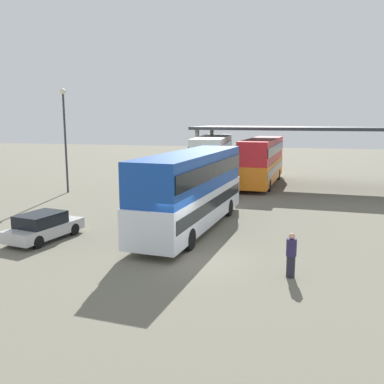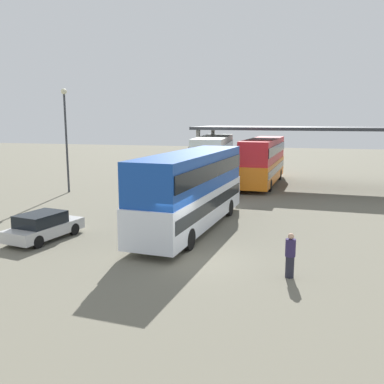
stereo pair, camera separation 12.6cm
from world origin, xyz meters
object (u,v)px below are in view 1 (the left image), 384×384
(double_decker_mid_row, at_px, (262,159))
(pedestrian_waiting, at_px, (291,255))
(parked_hatchback, at_px, (43,226))
(lamppost_tall, at_px, (65,128))
(double_decker_near_canopy, at_px, (213,159))
(double_decker_main, at_px, (192,187))

(double_decker_mid_row, height_order, pedestrian_waiting, double_decker_mid_row)
(parked_hatchback, bearing_deg, lamppost_tall, 36.36)
(lamppost_tall, height_order, pedestrian_waiting, lamppost_tall)
(double_decker_mid_row, bearing_deg, parked_hatchback, 159.94)
(double_decker_near_canopy, height_order, double_decker_mid_row, double_decker_near_canopy)
(parked_hatchback, height_order, lamppost_tall, lamppost_tall)
(parked_hatchback, distance_m, double_decker_near_canopy, 18.61)
(pedestrian_waiting, bearing_deg, double_decker_main, -39.85)
(double_decker_main, xyz_separation_m, double_decker_mid_row, (2.28, 16.37, -0.01))
(double_decker_main, bearing_deg, pedestrian_waiting, -133.02)
(parked_hatchback, distance_m, pedestrian_waiting, 11.99)
(double_decker_main, xyz_separation_m, double_decker_near_canopy, (-1.73, 14.02, 0.12))
(double_decker_main, relative_size, double_decker_near_canopy, 1.03)
(double_decker_mid_row, relative_size, pedestrian_waiting, 6.86)
(double_decker_main, bearing_deg, double_decker_mid_row, -2.92)
(double_decker_main, relative_size, lamppost_tall, 1.44)
(parked_hatchback, xyz_separation_m, double_decker_mid_row, (8.79, 20.25, 1.58))
(pedestrian_waiting, bearing_deg, double_decker_near_canopy, -62.38)
(lamppost_tall, xyz_separation_m, pedestrian_waiting, (17.74, -14.26, -4.24))
(double_decker_near_canopy, distance_m, pedestrian_waiting, 21.19)
(parked_hatchback, relative_size, double_decker_mid_row, 0.36)
(double_decker_mid_row, bearing_deg, double_decker_main, 175.47)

